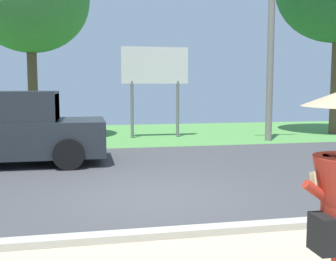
# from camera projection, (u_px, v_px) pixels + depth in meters

# --- Properties ---
(ground_plane) EXTENTS (40.00, 22.00, 0.20)m
(ground_plane) POSITION_uv_depth(u_px,v_px,m) (136.00, 168.00, 10.37)
(ground_plane) COLOR #424244
(pickup_truck) EXTENTS (5.20, 2.28, 1.88)m
(pickup_truck) POSITION_uv_depth(u_px,v_px,m) (3.00, 131.00, 10.48)
(pickup_truck) COLOR #23282D
(pickup_truck) RESTS_ON ground_plane
(utility_pole) EXTENTS (1.80, 0.24, 6.04)m
(utility_pole) POSITION_uv_depth(u_px,v_px,m) (270.00, 53.00, 14.83)
(utility_pole) COLOR gray
(utility_pole) RESTS_ON ground_plane
(roadside_billboard) EXTENTS (2.60, 0.12, 3.50)m
(roadside_billboard) POSITION_uv_depth(u_px,v_px,m) (155.00, 72.00, 15.84)
(roadside_billboard) COLOR slate
(roadside_billboard) RESTS_ON ground_plane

